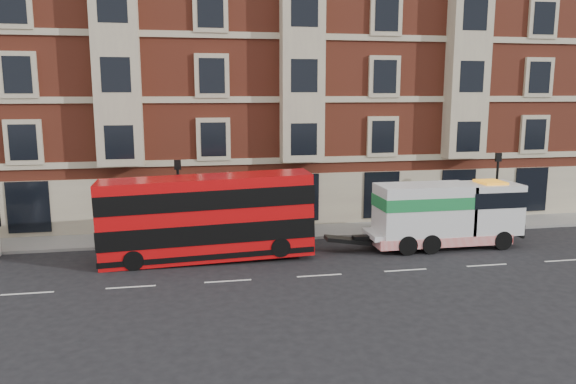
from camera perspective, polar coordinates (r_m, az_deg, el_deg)
The scene contains 8 objects.
ground at distance 24.89m, azimuth 3.20°, elevation -8.47°, with size 120.00×120.00×0.00m, color black.
sidewalk at distance 31.90m, azimuth -0.02°, elevation -4.11°, with size 90.00×3.00×0.15m, color slate.
victorian_terrace at distance 38.44m, azimuth -1.38°, elevation 13.34°, with size 45.00×12.00×20.40m.
lamp_post_west at distance 29.56m, azimuth -11.05°, elevation -0.29°, with size 0.35×0.15×4.35m.
lamp_post_east at distance 34.45m, azimuth 20.43°, elevation 0.73°, with size 0.35×0.15×4.35m.
double_decker_bus at distance 26.83m, azimuth -8.24°, elevation -2.45°, with size 9.95×2.28×4.03m.
tow_truck at distance 29.89m, azimuth 15.54°, elevation -2.15°, with size 7.97×2.35×3.32m.
pedestrian at distance 31.34m, azimuth -18.26°, elevation -3.28°, with size 0.57×0.37×1.56m, color #1B1932.
Camera 1 is at (-5.69, -22.88, 7.97)m, focal length 35.00 mm.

